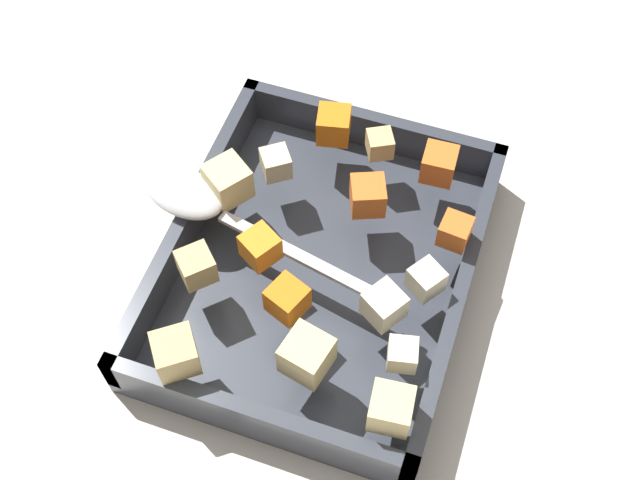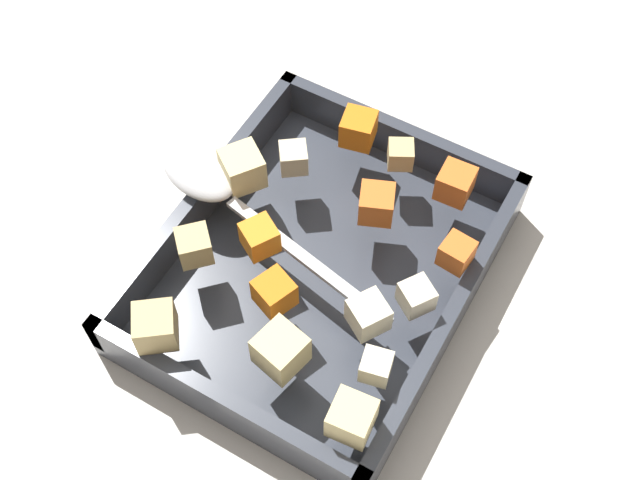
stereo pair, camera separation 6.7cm
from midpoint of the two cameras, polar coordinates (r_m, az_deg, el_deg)
The scene contains 19 objects.
ground_plane at distance 0.72m, azimuth 2.73°, elevation -4.39°, with size 4.00×4.00×0.00m, color beige.
baking_dish at distance 0.71m, azimuth 2.69°, elevation -2.29°, with size 0.31×0.25×0.05m.
carrot_chunk_near_left at distance 0.68m, azimuth 12.33°, elevation -1.12°, with size 0.02×0.02×0.02m, color orange.
carrot_chunk_heap_top at distance 0.69m, azimuth 6.76°, elevation 2.32°, with size 0.03×0.03×0.03m, color orange.
carrot_chunk_corner_se at distance 0.71m, azimuth 12.11°, elevation 3.69°, with size 0.03×0.03×0.03m, color orange.
carrot_chunk_mid_right at distance 0.64m, azimuth -0.23°, elevation -3.96°, with size 0.03×0.03×0.03m, color orange.
carrot_chunk_near_spoon at distance 0.74m, azimuth 5.33°, elevation 7.57°, with size 0.03×0.03×0.03m, color orange.
carrot_chunk_back_center at distance 0.67m, azimuth -1.39°, elevation -0.05°, with size 0.03×0.03×0.03m, color orange.
potato_chunk_corner_ne at distance 0.70m, azimuth -2.75°, elevation 4.84°, with size 0.03×0.03×0.03m, color #E0CC89.
potato_chunk_corner_sw at distance 0.67m, azimuth -5.97°, elevation -0.64°, with size 0.03×0.03×0.03m, color tan.
potato_chunk_far_left at distance 0.64m, azimuth 6.42°, elevation -5.47°, with size 0.03×0.03×0.03m, color beige.
potato_chunk_heap_side at distance 0.60m, azimuth 5.50°, elevation -12.57°, with size 0.03×0.03×0.03m, color #E0CC89.
potato_chunk_far_right at distance 0.62m, azimuth 0.36°, elevation -8.00°, with size 0.03×0.03×0.03m, color #E0CC89.
potato_chunk_corner_nw at distance 0.73m, azimuth 8.30°, elevation 5.74°, with size 0.02×0.02×0.02m, color tan.
potato_chunk_near_right at distance 0.72m, azimuth 0.81°, elevation 5.56°, with size 0.02×0.02×0.02m, color beige.
potato_chunk_under_handle at distance 0.62m, azimuth 7.06°, elevation -9.04°, with size 0.02×0.02×0.02m, color beige.
potato_chunk_mid_left at distance 0.63m, azimuth -8.48°, elevation -6.26°, with size 0.03×0.03×0.03m, color tan.
parsnip_chunk_front_center at distance 0.65m, azimuth 9.70°, elevation -4.16°, with size 0.02×0.02×0.02m, color beige.
serving_spoon at distance 0.71m, azimuth -5.02°, elevation 3.85°, with size 0.08×0.25×0.02m.
Camera 2 is at (-0.29, -0.17, 0.63)m, focal length 45.76 mm.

